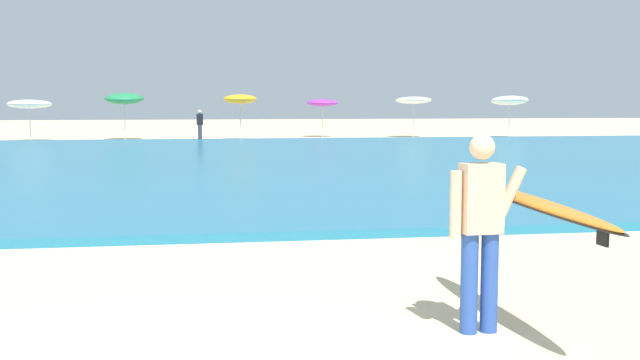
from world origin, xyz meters
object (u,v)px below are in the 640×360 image
surfer_with_board (506,215)px  beach_umbrella_2 (240,99)px  beach_umbrella_4 (413,100)px  beachgoer_near_row_left (200,125)px  beach_umbrella_1 (124,99)px  beach_umbrella_0 (29,104)px  beach_umbrella_3 (322,103)px  beach_umbrella_5 (510,101)px

surfer_with_board → beach_umbrella_2: beach_umbrella_2 is taller
beach_umbrella_4 → beachgoer_near_row_left: (-11.72, -2.89, -1.21)m
beach_umbrella_1 → beach_umbrella_0: bearing=-172.5°
beach_umbrella_2 → beach_umbrella_3: beach_umbrella_2 is taller
beach_umbrella_2 → beach_umbrella_1: bearing=170.5°
beach_umbrella_0 → beachgoer_near_row_left: size_ratio=1.36×
beach_umbrella_0 → beach_umbrella_3: 15.32m
beach_umbrella_0 → beach_umbrella_1: 4.61m
beach_umbrella_2 → beachgoer_near_row_left: beach_umbrella_2 is taller
beach_umbrella_4 → beach_umbrella_1: bearing=-177.9°
beach_umbrella_0 → beachgoer_near_row_left: beach_umbrella_0 is taller
beach_umbrella_1 → beachgoer_near_row_left: beach_umbrella_1 is taller
beach_umbrella_0 → beach_umbrella_3: (15.15, 2.23, 0.06)m
beach_umbrella_2 → beach_umbrella_3: 5.39m
beach_umbrella_1 → beach_umbrella_5: size_ratio=1.05×
surfer_with_board → beachgoer_near_row_left: surfer_with_board is taller
surfer_with_board → beach_umbrella_2: size_ratio=1.19×
surfer_with_board → beach_umbrella_2: (-0.41, 33.69, 1.08)m
surfer_with_board → beachgoer_near_row_left: bearing=94.4°
beach_umbrella_0 → beach_umbrella_4: (20.10, 1.18, 0.20)m
beach_umbrella_4 → beachgoer_near_row_left: bearing=-166.2°
surfer_with_board → beach_umbrella_4: (9.25, 35.26, 1.02)m
beach_umbrella_0 → beach_umbrella_2: beach_umbrella_2 is taller
beach_umbrella_4 → beach_umbrella_0: bearing=-176.6°
surfer_with_board → beach_umbrella_4: 36.46m
beach_umbrella_1 → beach_umbrella_4: bearing=2.1°
surfer_with_board → beachgoer_near_row_left: 32.47m
beach_umbrella_1 → beach_umbrella_4: 15.55m
beach_umbrella_2 → beach_umbrella_5: beach_umbrella_5 is taller
beach_umbrella_1 → beach_umbrella_2: size_ratio=1.05×
beach_umbrella_5 → beach_umbrella_4: bearing=168.7°
beach_umbrella_0 → beach_umbrella_5: bearing=0.3°
beach_umbrella_0 → beachgoer_near_row_left: bearing=-11.5°
beach_umbrella_3 → beachgoer_near_row_left: beach_umbrella_3 is taller
beach_umbrella_5 → beach_umbrella_2: bearing=-177.9°
beach_umbrella_2 → beach_umbrella_4: bearing=9.2°
beach_umbrella_2 → beachgoer_near_row_left: bearing=-147.5°
beach_umbrella_2 → beachgoer_near_row_left: 2.76m
beach_umbrella_5 → beach_umbrella_0: bearing=-179.7°
beach_umbrella_1 → beachgoer_near_row_left: 4.64m
beach_umbrella_0 → beach_umbrella_4: bearing=3.4°
surfer_with_board → beach_umbrella_2: 33.71m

